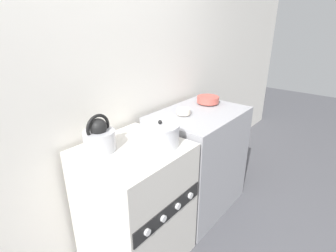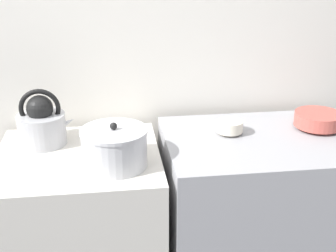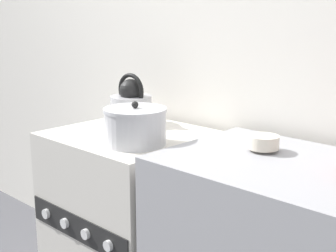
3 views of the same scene
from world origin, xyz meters
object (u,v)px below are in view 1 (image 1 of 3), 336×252
object	(u,v)px
stove	(136,205)
cooking_pot	(160,135)
small_ceramic_bowl	(184,111)
kettle	(99,137)
enamel_bowl	(208,100)

from	to	relation	value
stove	cooking_pot	xyz separation A→B (m)	(0.15, -0.11, 0.53)
cooking_pot	small_ceramic_bowl	xyz separation A→B (m)	(0.49, 0.17, -0.01)
kettle	small_ceramic_bowl	distance (m)	0.79
stove	enamel_bowl	distance (m)	1.18
kettle	small_ceramic_bowl	xyz separation A→B (m)	(0.79, -0.08, -0.02)
stove	kettle	size ratio (longest dim) A/B	3.73
small_ceramic_bowl	stove	bearing A→B (deg)	-174.89
kettle	enamel_bowl	bearing A→B (deg)	-3.45
cooking_pot	small_ceramic_bowl	bearing A→B (deg)	18.85
kettle	cooking_pot	world-z (taller)	kettle
enamel_bowl	kettle	bearing A→B (deg)	176.55
kettle	cooking_pot	distance (m)	0.39
enamel_bowl	small_ceramic_bowl	xyz separation A→B (m)	(-0.40, -0.01, -0.01)
stove	small_ceramic_bowl	size ratio (longest dim) A/B	8.10
small_ceramic_bowl	enamel_bowl	bearing A→B (deg)	1.19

